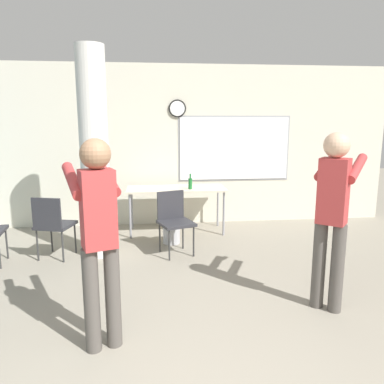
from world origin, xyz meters
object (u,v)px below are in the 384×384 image
Objects in this scene: chair_near_pillar at (53,222)px; person_playing_front at (98,229)px; person_playing_side at (333,208)px; bottle_on_table at (190,183)px; folding_table at (176,191)px; chair_table_front at (174,218)px.

person_playing_front is (0.91, -2.11, 0.50)m from chair_near_pillar.
person_playing_front is 0.99× the size of person_playing_side.
bottle_on_table is at bearing 25.68° from chair_near_pillar.
folding_table is at bearing 149.44° from bottle_on_table.
bottle_on_table is at bearing 70.22° from chair_table_front.
bottle_on_table is 0.29× the size of chair_table_front.
chair_near_pillar is 0.50× the size of person_playing_front.
person_playing_front is (-0.82, -3.17, 0.31)m from folding_table.
chair_near_pillar is (-1.73, -1.07, -0.19)m from folding_table.
folding_table is 1.03m from chair_table_front.
bottle_on_table is 0.14× the size of person_playing_front.
bottle_on_table reaches higher than chair_table_front.
folding_table is at bearing 84.54° from chair_table_front.
bottle_on_table is at bearing -30.56° from folding_table.
person_playing_side reaches higher than folding_table.
person_playing_side reaches higher than chair_near_pillar.
chair_table_front is at bearing 129.20° from person_playing_side.
chair_near_pillar is at bearing 113.26° from person_playing_front.
person_playing_front is at bearing -108.93° from bottle_on_table.
person_playing_side is at bearing -67.19° from bottle_on_table.
folding_table is 0.30m from bottle_on_table.
folding_table is 3.29m from person_playing_front.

